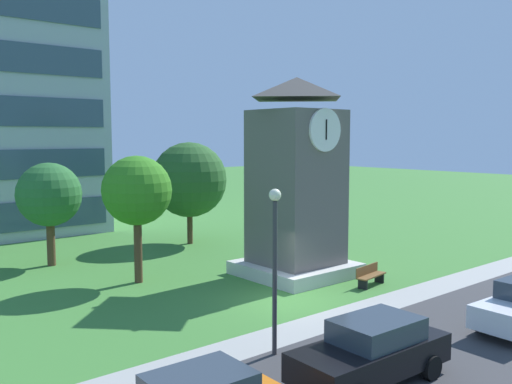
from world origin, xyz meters
TOP-DOWN VIEW (x-y plane):
  - ground_plane at (0.00, 0.00)m, footprint 160.00×160.00m
  - street_asphalt at (0.00, -7.09)m, footprint 120.00×7.20m
  - kerb_strip at (0.00, -2.69)m, footprint 120.00×1.60m
  - clock_tower at (3.18, 2.77)m, footprint 4.64×4.64m
  - park_bench at (4.34, -0.68)m, footprint 1.85×0.77m
  - street_lamp at (-3.99, -3.76)m, footprint 0.36×0.36m
  - tree_streetside at (-4.94, 12.06)m, footprint 3.19×3.19m
  - tree_by_building at (3.60, 12.44)m, footprint 4.52×4.52m
  - tree_near_tower at (-3.13, 6.30)m, footprint 3.07×3.07m
  - parked_car_black at (-3.26, -6.79)m, footprint 4.66×2.13m

SIDE VIEW (x-z plane):
  - ground_plane at x=0.00m, z-range 0.00..0.00m
  - kerb_strip at x=0.00m, z-range 0.00..0.01m
  - street_asphalt at x=0.00m, z-range 0.00..0.01m
  - park_bench at x=4.34m, z-range 0.02..0.90m
  - parked_car_black at x=-3.26m, z-range 0.02..1.71m
  - street_lamp at x=-3.99m, z-range 0.67..5.63m
  - tree_streetside at x=-4.94m, z-range 0.97..6.17m
  - tree_by_building at x=3.60m, z-range 0.81..6.97m
  - clock_tower at x=3.18m, z-range -0.53..8.63m
  - tree_near_tower at x=-3.13m, z-range 1.26..6.91m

